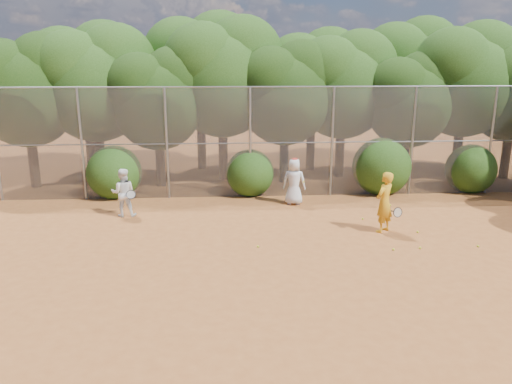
{
  "coord_description": "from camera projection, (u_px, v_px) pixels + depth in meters",
  "views": [
    {
      "loc": [
        -1.87,
        -11.88,
        4.96
      ],
      "look_at": [
        -1.0,
        2.5,
        1.1
      ],
      "focal_mm": 35.0,
      "sensor_mm": 36.0,
      "label": 1
    }
  ],
  "objects": [
    {
      "name": "bush_0",
      "position": [
        114.0,
        170.0,
        18.31
      ],
      "size": [
        2.0,
        2.0,
        2.0
      ],
      "primitive_type": "sphere",
      "color": "#1E3F0F",
      "rests_on": "ground"
    },
    {
      "name": "bush_2",
      "position": [
        382.0,
        164.0,
        18.87
      ],
      "size": [
        2.2,
        2.2,
        2.2
      ],
      "primitive_type": "sphere",
      "color": "#1E3F0F",
      "rests_on": "ground"
    },
    {
      "name": "bush_1",
      "position": [
        250.0,
        171.0,
        18.63
      ],
      "size": [
        1.8,
        1.8,
        1.8
      ],
      "primitive_type": "sphere",
      "color": "#1E3F0F",
      "rests_on": "ground"
    },
    {
      "name": "bush_3",
      "position": [
        471.0,
        167.0,
        19.11
      ],
      "size": [
        1.9,
        1.9,
        1.9
      ],
      "primitive_type": "sphere",
      "color": "#1E3F0F",
      "rests_on": "ground"
    },
    {
      "name": "ball_6",
      "position": [
        363.0,
        219.0,
        15.85
      ],
      "size": [
        0.07,
        0.07,
        0.07
      ],
      "primitive_type": "sphere",
      "color": "#CED126",
      "rests_on": "ground"
    },
    {
      "name": "ball_5",
      "position": [
        390.0,
        205.0,
        17.34
      ],
      "size": [
        0.07,
        0.07,
        0.07
      ],
      "primitive_type": "sphere",
      "color": "#CED126",
      "rests_on": "ground"
    },
    {
      "name": "player_white",
      "position": [
        123.0,
        193.0,
        16.04
      ],
      "size": [
        0.86,
        0.73,
        1.58
      ],
      "rotation": [
        0.0,
        0.0,
        3.2
      ],
      "color": "white",
      "rests_on": "ground"
    },
    {
      "name": "ball_0",
      "position": [
        420.0,
        248.0,
        13.42
      ],
      "size": [
        0.07,
        0.07,
        0.07
      ],
      "primitive_type": "sphere",
      "color": "#CED126",
      "rests_on": "ground"
    },
    {
      "name": "ground",
      "position": [
        301.0,
        258.0,
        12.85
      ],
      "size": [
        80.0,
        80.0,
        0.0
      ],
      "primitive_type": "plane",
      "color": "#944F21",
      "rests_on": "ground"
    },
    {
      "name": "tree_9",
      "position": [
        86.0,
        73.0,
        21.71
      ],
      "size": [
        4.83,
        4.2,
        6.62
      ],
      "color": "black",
      "rests_on": "ground"
    },
    {
      "name": "tree_3",
      "position": [
        223.0,
        73.0,
        20.12
      ],
      "size": [
        4.89,
        4.26,
        6.7
      ],
      "color": "black",
      "rests_on": "ground"
    },
    {
      "name": "tree_1",
      "position": [
        96.0,
        80.0,
        19.6
      ],
      "size": [
        4.64,
        4.03,
        6.35
      ],
      "color": "black",
      "rests_on": "ground"
    },
    {
      "name": "ball_3",
      "position": [
        478.0,
        246.0,
        13.54
      ],
      "size": [
        0.07,
        0.07,
        0.07
      ],
      "primitive_type": "sphere",
      "color": "#CED126",
      "rests_on": "ground"
    },
    {
      "name": "ball_4",
      "position": [
        258.0,
        246.0,
        13.52
      ],
      "size": [
        0.07,
        0.07,
        0.07
      ],
      "primitive_type": "sphere",
      "color": "#CED126",
      "rests_on": "ground"
    },
    {
      "name": "tree_7",
      "position": [
        466.0,
        76.0,
        20.54
      ],
      "size": [
        4.77,
        4.14,
        6.53
      ],
      "color": "black",
      "rests_on": "ground"
    },
    {
      "name": "player_yellow",
      "position": [
        384.0,
        202.0,
        14.55
      ],
      "size": [
        0.9,
        0.76,
        1.81
      ],
      "rotation": [
        0.0,
        0.0,
        3.86
      ],
      "color": "gold",
      "rests_on": "ground"
    },
    {
      "name": "player_teen",
      "position": [
        294.0,
        181.0,
        17.37
      ],
      "size": [
        0.9,
        0.69,
        1.66
      ],
      "rotation": [
        0.0,
        0.0,
        2.91
      ],
      "color": "silver",
      "rests_on": "ground"
    },
    {
      "name": "tree_5",
      "position": [
        344.0,
        81.0,
        20.69
      ],
      "size": [
        4.51,
        3.92,
        6.17
      ],
      "color": "black",
      "rests_on": "ground"
    },
    {
      "name": "ball_1",
      "position": [
        418.0,
        232.0,
        14.65
      ],
      "size": [
        0.07,
        0.07,
        0.07
      ],
      "primitive_type": "sphere",
      "color": "#CED126",
      "rests_on": "ground"
    },
    {
      "name": "tree_11",
      "position": [
        314.0,
        77.0,
        22.15
      ],
      "size": [
        4.64,
        4.03,
        6.35
      ],
      "color": "black",
      "rests_on": "ground"
    },
    {
      "name": "fence_back",
      "position": [
        274.0,
        141.0,
        18.09
      ],
      "size": [
        20.05,
        0.09,
        4.03
      ],
      "color": "gray",
      "rests_on": "ground"
    },
    {
      "name": "tree_4",
      "position": [
        286.0,
        90.0,
        19.85
      ],
      "size": [
        4.19,
        3.64,
        5.73
      ],
      "color": "black",
      "rests_on": "ground"
    },
    {
      "name": "tree_2",
      "position": [
        158.0,
        95.0,
        19.21
      ],
      "size": [
        3.99,
        3.47,
        5.47
      ],
      "color": "black",
      "rests_on": "ground"
    },
    {
      "name": "tree_0",
      "position": [
        27.0,
        86.0,
        19.02
      ],
      "size": [
        4.38,
        3.81,
        6.0
      ],
      "color": "black",
      "rests_on": "ground"
    },
    {
      "name": "ball_2",
      "position": [
        393.0,
        249.0,
        13.31
      ],
      "size": [
        0.07,
        0.07,
        0.07
      ],
      "primitive_type": "sphere",
      "color": "#CED126",
      "rests_on": "ground"
    },
    {
      "name": "tree_6",
      "position": [
        410.0,
        97.0,
        20.02
      ],
      "size": [
        3.86,
        3.36,
        5.29
      ],
      "color": "black",
      "rests_on": "ground"
    },
    {
      "name": "tree_10",
      "position": [
        201.0,
        66.0,
        22.12
      ],
      "size": [
        5.15,
        4.48,
        7.06
      ],
      "color": "black",
      "rests_on": "ground"
    },
    {
      "name": "tree_12",
      "position": [
        409.0,
        69.0,
        22.9
      ],
      "size": [
        5.02,
        4.37,
        6.88
      ],
      "color": "black",
      "rests_on": "ground"
    }
  ]
}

